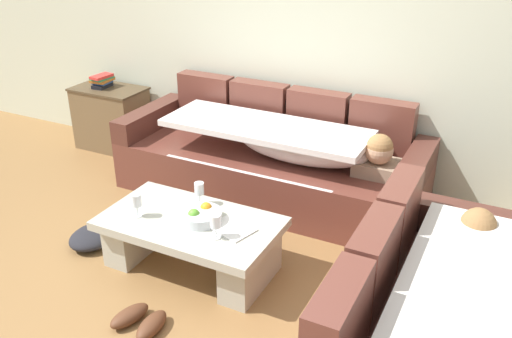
# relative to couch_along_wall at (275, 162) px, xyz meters

# --- Properties ---
(ground_plane) EXTENTS (14.00, 14.00, 0.00)m
(ground_plane) POSITION_rel_couch_along_wall_xyz_m (-0.00, -1.63, -0.33)
(ground_plane) COLOR olive
(back_wall) EXTENTS (9.00, 0.10, 2.70)m
(back_wall) POSITION_rel_couch_along_wall_xyz_m (-0.00, 0.52, 1.02)
(back_wall) COLOR beige
(back_wall) RESTS_ON ground_plane
(couch_along_wall) EXTENTS (2.59, 0.92, 0.88)m
(couch_along_wall) POSITION_rel_couch_along_wall_xyz_m (0.00, 0.00, 0.00)
(couch_along_wall) COLOR brown
(couch_along_wall) RESTS_ON ground_plane
(couch_near_window) EXTENTS (0.92, 1.96, 0.88)m
(couch_near_window) POSITION_rel_couch_along_wall_xyz_m (1.61, -1.52, 0.01)
(couch_near_window) COLOR brown
(couch_near_window) RESTS_ON ground_plane
(coffee_table) EXTENTS (1.20, 0.68, 0.38)m
(coffee_table) POSITION_rel_couch_along_wall_xyz_m (-0.07, -1.21, -0.09)
(coffee_table) COLOR #B5B6A5
(coffee_table) RESTS_ON ground_plane
(fruit_bowl) EXTENTS (0.28, 0.28, 0.10)m
(fruit_bowl) POSITION_rel_couch_along_wall_xyz_m (0.00, -1.18, 0.09)
(fruit_bowl) COLOR silver
(fruit_bowl) RESTS_ON coffee_table
(wine_glass_near_left) EXTENTS (0.07, 0.07, 0.17)m
(wine_glass_near_left) POSITION_rel_couch_along_wall_xyz_m (-0.41, -1.33, 0.17)
(wine_glass_near_left) COLOR silver
(wine_glass_near_left) RESTS_ON coffee_table
(wine_glass_near_right) EXTENTS (0.07, 0.07, 0.17)m
(wine_glass_near_right) POSITION_rel_couch_along_wall_xyz_m (0.20, -1.32, 0.17)
(wine_glass_near_right) COLOR silver
(wine_glass_near_right) RESTS_ON coffee_table
(wine_glass_far_back) EXTENTS (0.07, 0.07, 0.17)m
(wine_glass_far_back) POSITION_rel_couch_along_wall_xyz_m (-0.13, -0.99, 0.17)
(wine_glass_far_back) COLOR silver
(wine_glass_far_back) RESTS_ON coffee_table
(open_magazine) EXTENTS (0.33, 0.28, 0.01)m
(open_magazine) POSITION_rel_couch_along_wall_xyz_m (0.24, -1.18, 0.06)
(open_magazine) COLOR white
(open_magazine) RESTS_ON coffee_table
(side_cabinet) EXTENTS (0.72, 0.44, 0.64)m
(side_cabinet) POSITION_rel_couch_along_wall_xyz_m (-1.95, 0.22, -0.01)
(side_cabinet) COLOR brown
(side_cabinet) RESTS_ON ground_plane
(book_stack_on_cabinet) EXTENTS (0.17, 0.24, 0.13)m
(book_stack_on_cabinet) POSITION_rel_couch_along_wall_xyz_m (-2.02, 0.22, 0.38)
(book_stack_on_cabinet) COLOR black
(book_stack_on_cabinet) RESTS_ON side_cabinet
(pair_of_shoes) EXTENTS (0.33, 0.29, 0.09)m
(pair_of_shoes) POSITION_rel_couch_along_wall_xyz_m (-0.02, -1.86, -0.28)
(pair_of_shoes) COLOR #59331E
(pair_of_shoes) RESTS_ON ground_plane
(crumpled_garment) EXTENTS (0.35, 0.42, 0.12)m
(crumpled_garment) POSITION_rel_couch_along_wall_xyz_m (-0.89, -1.29, -0.27)
(crumpled_garment) COLOR #232328
(crumpled_garment) RESTS_ON ground_plane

